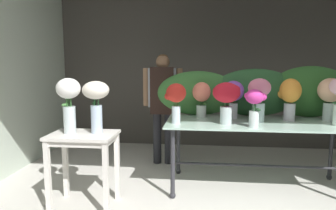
{
  "coord_description": "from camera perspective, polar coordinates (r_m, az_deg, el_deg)",
  "views": [
    {
      "loc": [
        -0.19,
        -2.12,
        1.52
      ],
      "look_at": [
        -0.56,
        1.23,
        1.05
      ],
      "focal_mm": 33.56,
      "sensor_mm": 36.0,
      "label": 1
    }
  ],
  "objects": [
    {
      "name": "side_table_white",
      "position": [
        3.38,
        -15.14,
        -7.12
      ],
      "size": [
        0.67,
        0.48,
        0.78
      ],
      "color": "silver",
      "rests_on": "ground"
    },
    {
      "name": "vase_white_roses_tall",
      "position": [
        3.35,
        -17.59,
        0.98
      ],
      "size": [
        0.24,
        0.24,
        0.57
      ],
      "color": "silver",
      "rests_on": "side_table_white"
    },
    {
      "name": "vase_coral_ranunculus",
      "position": [
        3.94,
        6.13,
        1.63
      ],
      "size": [
        0.23,
        0.23,
        0.44
      ],
      "color": "silver",
      "rests_on": "display_table_glass"
    },
    {
      "name": "ground_plane",
      "position": [
        4.18,
        8.75,
        -13.46
      ],
      "size": [
        7.78,
        7.78,
        0.0
      ],
      "primitive_type": "plane",
      "color": "silver"
    },
    {
      "name": "foliage_backdrop",
      "position": [
        4.17,
        16.25,
        2.21
      ],
      "size": [
        2.45,
        0.28,
        0.64
      ],
      "color": "#387033",
      "rests_on": "display_table_glass"
    },
    {
      "name": "vase_cream_lisianthus_tall",
      "position": [
        3.29,
        -12.95,
        1.08
      ],
      "size": [
        0.27,
        0.27,
        0.54
      ],
      "color": "silver",
      "rests_on": "side_table_white"
    },
    {
      "name": "vase_magenta_tulips",
      "position": [
        3.45,
        15.48,
        0.27
      ],
      "size": [
        0.23,
        0.2,
        0.41
      ],
      "color": "silver",
      "rests_on": "display_table_glass"
    },
    {
      "name": "wall_back",
      "position": [
        5.67,
        8.34,
        6.35
      ],
      "size": [
        5.61,
        0.12,
        2.74
      ],
      "primitive_type": "cube",
      "color": "#4C4742",
      "rests_on": "ground"
    },
    {
      "name": "vase_violet_lilies",
      "position": [
        3.92,
        11.72,
        1.85
      ],
      "size": [
        0.26,
        0.26,
        0.46
      ],
      "color": "silver",
      "rests_on": "display_table_glass"
    },
    {
      "name": "vase_scarlet_hydrangea",
      "position": [
        3.53,
        1.44,
        1.39
      ],
      "size": [
        0.24,
        0.23,
        0.46
      ],
      "color": "silver",
      "rests_on": "display_table_glass"
    },
    {
      "name": "vase_crimson_anemones",
      "position": [
        3.55,
        10.58,
        1.51
      ],
      "size": [
        0.31,
        0.31,
        0.47
      ],
      "color": "silver",
      "rests_on": "display_table_glass"
    },
    {
      "name": "wall_left",
      "position": [
        4.69,
        -27.62,
        5.21
      ],
      "size": [
        0.12,
        3.66,
        2.74
      ],
      "primitive_type": "cube",
      "color": "silver",
      "rests_on": "ground"
    },
    {
      "name": "vase_peach_freesia",
      "position": [
        4.14,
        27.38,
        1.73
      ],
      "size": [
        0.28,
        0.28,
        0.51
      ],
      "color": "silver",
      "rests_on": "display_table_glass"
    },
    {
      "name": "florist",
      "position": [
        4.59,
        -0.96,
        1.42
      ],
      "size": [
        0.58,
        0.24,
        1.62
      ],
      "color": "#232328",
      "rests_on": "ground"
    },
    {
      "name": "display_table_glass",
      "position": [
        3.86,
        16.17,
        -4.45
      ],
      "size": [
        2.17,
        0.98,
        0.83
      ],
      "color": "#B3D8C5",
      "rests_on": "ground"
    },
    {
      "name": "vase_sunset_stock",
      "position": [
        3.96,
        21.29,
        1.66
      ],
      "size": [
        0.26,
        0.25,
        0.5
      ],
      "color": "silver",
      "rests_on": "display_table_glass"
    },
    {
      "name": "vase_rosy_roses",
      "position": [
        3.76,
        16.25,
        1.79
      ],
      "size": [
        0.26,
        0.26,
        0.51
      ],
      "color": "silver",
      "rests_on": "display_table_glass"
    }
  ]
}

